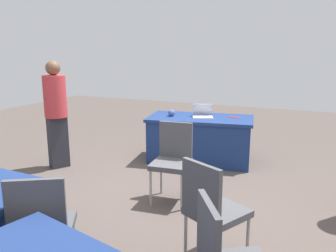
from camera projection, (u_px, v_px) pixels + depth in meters
name	position (u px, v px, depth m)	size (l,w,h in m)	color
ground_plane	(172.00, 194.00, 4.46)	(14.40, 14.40, 0.00)	#4C423D
table_foreground	(200.00, 139.00, 5.71)	(1.80, 1.12, 0.74)	navy
chair_near_front	(173.00, 157.00, 4.19)	(0.48, 0.48, 0.96)	#9E9993
chair_tucked_right	(212.00, 206.00, 2.90)	(0.59, 0.59, 0.95)	#9E9993
chair_by_pillar	(42.00, 224.00, 2.62)	(0.60, 0.60, 0.94)	#9E9993
person_organiser	(56.00, 109.00, 5.29)	(0.46, 0.46, 1.66)	#26262D
laptop_silver	(203.00, 115.00, 5.62)	(0.40, 0.39, 0.21)	silver
yarn_ball	(171.00, 113.00, 5.70)	(0.11, 0.11, 0.11)	#3F5999
scissors_red	(234.00, 117.00, 5.59)	(0.18, 0.04, 0.01)	red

